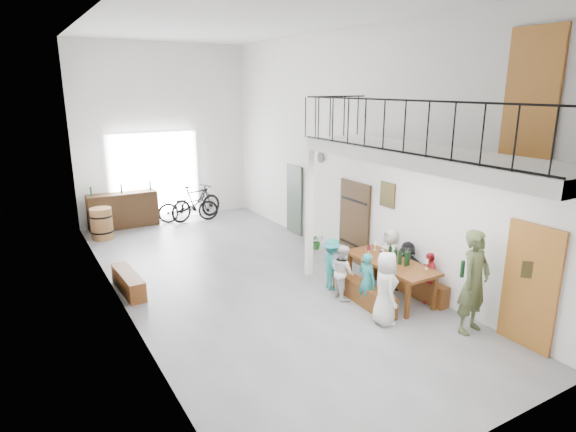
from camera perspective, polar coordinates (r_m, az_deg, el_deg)
floor at (r=10.97m, az=-4.61°, el=-7.41°), size 12.00×12.00×0.00m
room_walls at (r=10.15m, az=-5.04°, el=11.46°), size 12.00×12.00×12.00m
gateway_portal at (r=15.85m, az=-15.50°, el=4.44°), size 2.80×0.08×2.80m
right_wall_decor at (r=10.43m, az=13.31°, el=1.12°), size 0.07×8.28×5.07m
balcony at (r=8.82m, az=15.99°, el=6.52°), size 1.52×5.62×4.00m
tasting_table at (r=9.97m, az=12.06°, el=-5.70°), size 0.84×2.04×0.79m
bench_inner at (r=9.82m, az=8.92°, el=-9.05°), size 0.38×1.80×0.41m
bench_wall at (r=10.46m, az=14.24°, el=-7.71°), size 0.30×1.89×0.43m
tableware at (r=9.92m, az=12.42°, el=-4.45°), size 0.52×1.44×0.35m
side_bench at (r=10.75m, az=-18.40°, el=-7.44°), size 0.40×1.52×0.42m
oak_barrel at (r=14.53m, az=-21.21°, el=-0.85°), size 0.61×0.61×0.90m
serving_counter at (r=15.51m, az=-18.95°, el=0.67°), size 2.03×0.57×1.07m
counter_bottles at (r=15.35m, az=-19.15°, el=3.10°), size 1.79×0.08×0.28m
guest_left_a at (r=8.92m, az=11.48°, el=-8.37°), size 0.65×0.78×1.37m
guest_left_b at (r=9.51m, az=9.34°, el=-7.55°), size 0.33×0.45×1.12m
guest_left_c at (r=9.87m, az=6.53°, el=-6.57°), size 0.51×0.61×1.13m
guest_left_d at (r=10.26m, az=5.23°, el=-5.70°), size 0.57×0.80×1.12m
guest_right_a at (r=10.04m, az=16.34°, el=-6.98°), size 0.45×0.66×1.04m
guest_right_b at (r=10.39m, az=13.87°, el=-5.87°), size 0.68×1.07×1.10m
guest_right_c at (r=10.83m, az=11.96°, el=-4.56°), size 0.51×0.66×1.21m
host_standing at (r=8.97m, az=21.21°, el=-7.31°), size 0.74×0.55×1.86m
potted_plant at (r=12.81m, az=3.42°, el=-3.01°), size 0.47×0.44×0.42m
bicycle_near at (r=15.62m, az=-11.75°, el=1.14°), size 1.99×1.06×0.99m
bicycle_far at (r=15.78m, az=-10.83°, el=1.60°), size 1.97×1.05×1.14m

